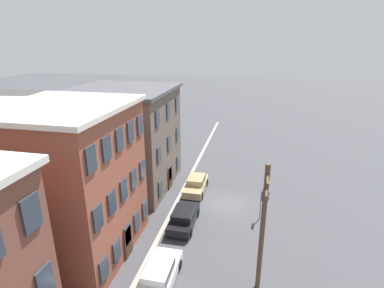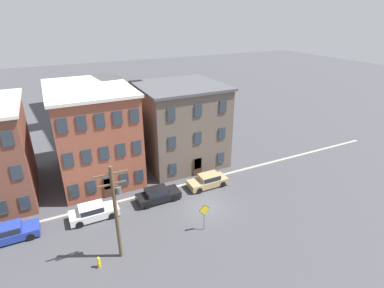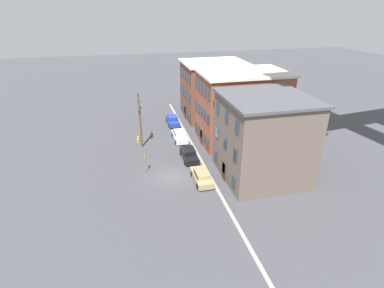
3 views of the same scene
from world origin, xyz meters
name	(u,v)px [view 2 (image 2 of 3)]	position (x,y,z in m)	size (l,w,h in m)	color
ground_plane	(207,206)	(0.00, 0.00, 0.00)	(200.00, 200.00, 0.00)	#424247
kerb_strip	(187,184)	(0.00, 4.50, 0.08)	(56.00, 0.36, 0.16)	#9E998E
apartment_midblock	(94,131)	(-8.27, 11.92, 5.23)	(8.74, 12.37, 10.44)	brown
apartment_far	(181,124)	(2.04, 10.52, 4.96)	(9.89, 9.55, 9.89)	#66564C
car_blue	(9,232)	(-17.16, 3.20, 0.75)	(4.40, 1.92, 1.43)	#233899
car_white	(93,211)	(-10.34, 3.06, 0.75)	(4.40, 1.92, 1.43)	silver
car_black	(158,194)	(-3.98, 3.09, 0.75)	(4.40, 1.92, 1.43)	black
car_tan	(208,180)	(1.97, 3.27, 0.75)	(4.40, 1.92, 1.43)	tan
caution_sign	(204,213)	(-1.84, -2.92, 1.78)	(1.07, 0.08, 2.64)	slate
utility_pole	(116,208)	(-9.18, -2.78, 4.51)	(2.40, 0.44, 8.01)	brown
fire_hydrant	(99,262)	(-10.99, -3.19, 0.48)	(0.24, 0.34, 0.96)	yellow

